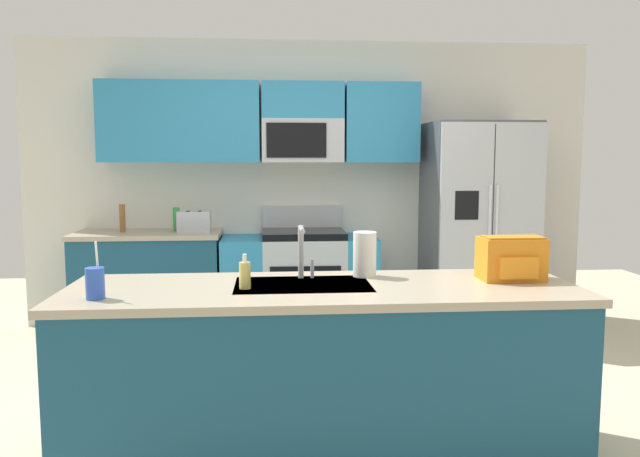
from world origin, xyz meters
name	(u,v)px	position (x,y,z in m)	size (l,w,h in m)	color
ground_plane	(334,409)	(0.00, 0.00, 0.00)	(9.00, 9.00, 0.00)	beige
kitchen_wall_unit	(295,165)	(-0.14, 2.08, 1.47)	(5.20, 0.43, 2.60)	silver
back_counter	(150,283)	(-1.44, 1.80, 0.45)	(1.26, 0.63, 0.90)	navy
range_oven	(299,281)	(-0.12, 1.80, 0.44)	(1.36, 0.61, 1.10)	#B7BABF
refrigerator	(478,227)	(1.47, 1.73, 0.93)	(0.90, 0.76, 1.85)	#4C4F54
island_counter	(323,373)	(-0.12, -0.62, 0.45)	(2.53, 0.82, 0.90)	navy
toaster	(194,222)	(-1.03, 1.75, 0.99)	(0.28, 0.16, 0.18)	#B7BABF
pepper_mill	(122,218)	(-1.65, 1.80, 1.02)	(0.05, 0.05, 0.24)	brown
bottle_green	(176,219)	(-1.20, 1.83, 1.00)	(0.06, 0.06, 0.21)	green
sink_faucet	(302,247)	(-0.21, -0.43, 1.07)	(0.09, 0.21, 0.28)	#B7BABF
drink_cup_blue	(95,283)	(-1.16, -0.83, 0.97)	(0.08, 0.08, 0.26)	blue
soap_dispenser	(245,275)	(-0.50, -0.66, 0.97)	(0.06, 0.06, 0.17)	#D8CC66
paper_towel_roll	(365,254)	(0.13, -0.39, 1.02)	(0.12, 0.12, 0.24)	white
backpack	(511,258)	(0.87, -0.54, 1.02)	(0.32, 0.22, 0.23)	orange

